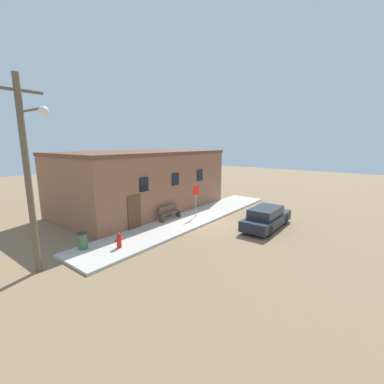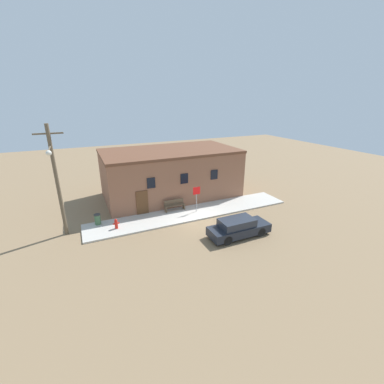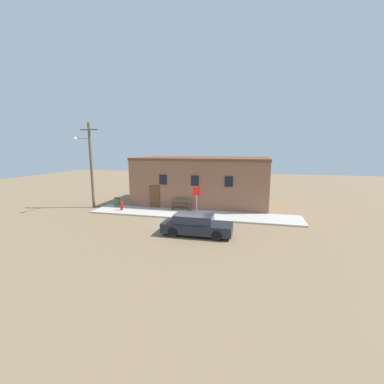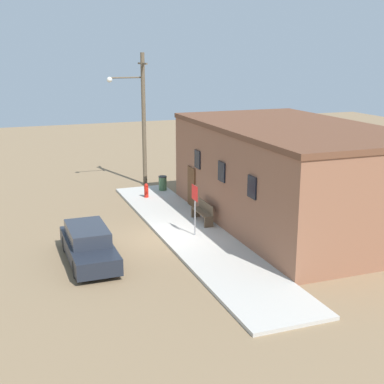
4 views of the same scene
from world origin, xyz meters
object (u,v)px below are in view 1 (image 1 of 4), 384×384
object	(u,v)px
stop_sign	(196,195)
trash_bin	(82,241)
fire_hydrant	(119,240)
bench	(170,212)
parked_car	(266,218)
utility_pole	(28,171)

from	to	relation	value
stop_sign	trash_bin	distance (m)	8.23
fire_hydrant	bench	world-z (taller)	bench
stop_sign	trash_bin	xyz separation A→B (m)	(-8.08, 1.06, -1.16)
stop_sign	parked_car	size ratio (longest dim) A/B	0.49
stop_sign	utility_pole	distance (m)	10.66
parked_car	stop_sign	bearing A→B (deg)	102.23
stop_sign	utility_pole	xyz separation A→B (m)	(-10.33, 0.48, 2.59)
trash_bin	utility_pole	size ratio (longest dim) A/B	0.11
bench	fire_hydrant	bearing A→B (deg)	-165.68
stop_sign	bench	size ratio (longest dim) A/B	1.27
stop_sign	bench	distance (m)	2.24
fire_hydrant	bench	size ratio (longest dim) A/B	0.44
trash_bin	parked_car	bearing A→B (deg)	-32.93
utility_pole	parked_car	size ratio (longest dim) A/B	1.74
fire_hydrant	utility_pole	xyz separation A→B (m)	(-3.46, 0.75, 3.78)
fire_hydrant	parked_car	size ratio (longest dim) A/B	0.17
parked_car	bench	bearing A→B (deg)	114.47
trash_bin	utility_pole	bearing A→B (deg)	-165.57
stop_sign	trash_bin	bearing A→B (deg)	172.53
stop_sign	utility_pole	bearing A→B (deg)	177.34
stop_sign	parked_car	bearing A→B (deg)	-77.77
fire_hydrant	trash_bin	xyz separation A→B (m)	(-1.21, 1.33, 0.03)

